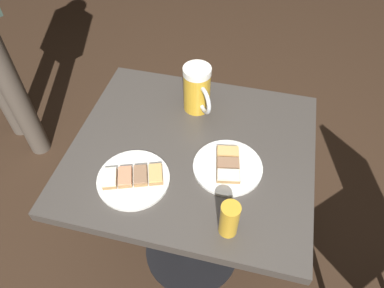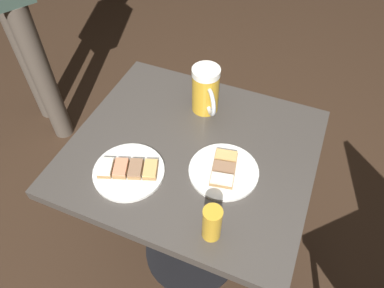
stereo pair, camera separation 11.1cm
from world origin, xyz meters
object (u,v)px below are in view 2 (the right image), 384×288
plate_far (129,171)px  beer_mug (206,90)px  plate_near (224,170)px  beer_glass_small (212,223)px

plate_far → beer_mug: (-0.35, 0.11, 0.07)m
plate_near → plate_far: (0.11, -0.26, 0.00)m
beer_mug → beer_glass_small: size_ratio=1.47×
plate_near → beer_glass_small: beer_glass_small is taller
plate_far → beer_mug: beer_mug is taller
plate_near → plate_far: size_ratio=0.98×
plate_far → beer_mug: bearing=162.1°
plate_far → beer_mug: 0.37m
plate_far → plate_near: bearing=112.8°
plate_far → beer_glass_small: bearing=72.7°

